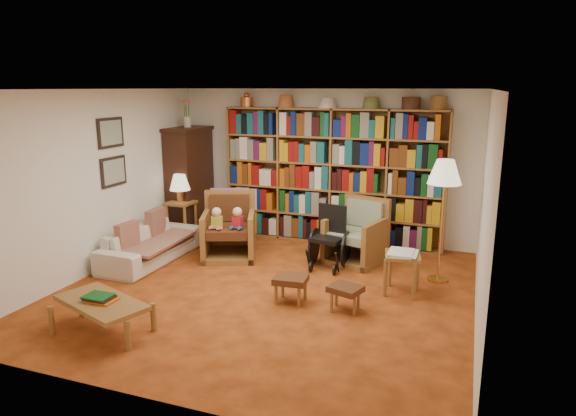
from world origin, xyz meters
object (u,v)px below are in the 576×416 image
at_px(side_table_papers, 402,261).
at_px(coffee_table, 102,304).
at_px(armchair_leather, 232,230).
at_px(footstool_a, 291,281).
at_px(footstool_b, 345,291).
at_px(wheelchair, 330,239).
at_px(floor_lamp, 445,177).
at_px(sofa, 151,244).
at_px(side_table_lamp, 181,212).
at_px(armchair_sage, 357,237).

relative_size(side_table_papers, coffee_table, 0.47).
relative_size(armchair_leather, footstool_a, 2.59).
bearing_deg(footstool_b, wheelchair, 112.22).
bearing_deg(footstool_b, side_table_papers, 54.39).
height_order(floor_lamp, footstool_a, floor_lamp).
distance_m(wheelchair, footstool_b, 1.55).
height_order(sofa, floor_lamp, floor_lamp).
xyz_separation_m(armchair_leather, footstool_b, (2.11, -1.37, -0.16)).
bearing_deg(side_table_lamp, armchair_leather, -18.87).
distance_m(side_table_lamp, floor_lamp, 4.28).
bearing_deg(footstool_a, wheelchair, 86.50).
distance_m(floor_lamp, footstool_b, 2.01).
distance_m(armchair_leather, armchair_sage, 1.90).
bearing_deg(footstool_a, footstool_b, -0.83).
distance_m(side_table_lamp, footstool_b, 3.68).
relative_size(sofa, armchair_sage, 1.83).
xyz_separation_m(wheelchair, coffee_table, (-1.68, -2.84, -0.08)).
relative_size(wheelchair, side_table_papers, 1.61).
bearing_deg(armchair_sage, floor_lamp, -21.40).
xyz_separation_m(side_table_papers, footstool_b, (-0.54, -0.75, -0.18)).
distance_m(armchair_leather, floor_lamp, 3.21).
distance_m(sofa, side_table_lamp, 1.07).
bearing_deg(side_table_lamp, footstool_a, -34.28).
bearing_deg(coffee_table, wheelchair, 59.45).
distance_m(side_table_papers, footstool_b, 0.94).
height_order(armchair_leather, footstool_b, armchair_leather).
bearing_deg(side_table_lamp, floor_lamp, -5.55).
height_order(sofa, armchair_sage, armchair_sage).
distance_m(armchair_sage, coffee_table, 3.79).
xyz_separation_m(wheelchair, footstool_b, (0.59, -1.43, -0.15)).
relative_size(armchair_sage, footstool_b, 2.24).
bearing_deg(floor_lamp, sofa, -171.16).
bearing_deg(footstool_a, sofa, 163.95).
bearing_deg(sofa, coffee_table, -156.90).
xyz_separation_m(side_table_lamp, coffee_table, (0.97, -3.16, -0.18)).
distance_m(armchair_sage, wheelchair, 0.50).
bearing_deg(armchair_leather, sofa, -147.18).
bearing_deg(side_table_papers, floor_lamp, 56.36).
height_order(floor_lamp, side_table_papers, floor_lamp).
bearing_deg(side_table_lamp, wheelchair, -6.94).
height_order(wheelchair, coffee_table, wheelchair).
bearing_deg(armchair_leather, armchair_sage, 13.76).
relative_size(sofa, side_table_papers, 3.24).
bearing_deg(wheelchair, side_table_papers, -31.39).
bearing_deg(footstool_b, footstool_a, 179.17).
distance_m(sofa, armchair_leather, 1.22).
relative_size(side_table_papers, footstool_b, 1.27).
height_order(side_table_lamp, coffee_table, side_table_lamp).
relative_size(sofa, armchair_leather, 1.65).
distance_m(sofa, armchair_sage, 3.06).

